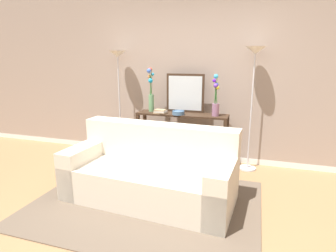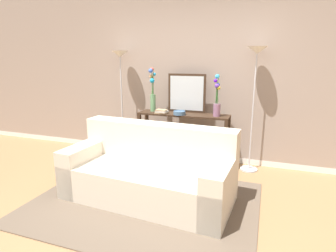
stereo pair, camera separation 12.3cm
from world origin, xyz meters
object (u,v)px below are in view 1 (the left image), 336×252
floor_lamp_left (118,74)px  book_row_under_console (156,157)px  console_table (182,129)px  wall_mirror (185,93)px  vase_short_flowers (216,101)px  book_stack (160,112)px  vase_tall_flowers (151,92)px  fruit_bowl (178,113)px  floor_lamp_right (254,75)px  couch (151,174)px

floor_lamp_left → book_row_under_console: floor_lamp_left is taller
book_row_under_console → console_table: bearing=0.0°
console_table → floor_lamp_left: bearing=175.5°
wall_mirror → vase_short_flowers: bearing=-17.5°
floor_lamp_left → wall_mirror: size_ratio=2.94×
console_table → vase_short_flowers: size_ratio=2.32×
vase_short_flowers → book_stack: size_ratio=3.20×
vase_short_flowers → book_row_under_console: 1.39m
floor_lamp_left → vase_tall_flowers: bearing=-5.4°
floor_lamp_left → fruit_bowl: (1.10, -0.19, -0.55)m
floor_lamp_right → book_stack: bearing=-172.0°
console_table → floor_lamp_right: bearing=4.9°
floor_lamp_right → fruit_bowl: size_ratio=9.82×
floor_lamp_right → book_row_under_console: bearing=-176.6°
wall_mirror → book_row_under_console: (-0.46, -0.14, -1.08)m
console_table → book_row_under_console: bearing=180.0°
couch → vase_short_flowers: vase_short_flowers is taller
console_table → book_stack: bearing=-162.3°
wall_mirror → book_stack: wall_mirror is taller
console_table → book_row_under_console: (-0.45, 0.00, -0.51)m
console_table → fruit_bowl: (-0.03, -0.10, 0.29)m
wall_mirror → fruit_bowl: (-0.04, -0.24, -0.27)m
couch → console_table: couch is taller
floor_lamp_left → vase_tall_flowers: 0.66m
console_table → floor_lamp_left: size_ratio=0.80×
vase_short_flowers → floor_lamp_right: bearing=12.3°
vase_short_flowers → fruit_bowl: bearing=-172.2°
book_row_under_console → floor_lamp_right: bearing=3.4°
couch → wall_mirror: size_ratio=3.36×
couch → book_row_under_console: couch is taller
fruit_bowl → couch: bearing=-91.2°
vase_short_flowers → book_stack: (-0.84, -0.08, -0.20)m
wall_mirror → couch: bearing=-92.8°
floor_lamp_right → wall_mirror: size_ratio=3.00×
couch → vase_tall_flowers: 1.58m
vase_tall_flowers → book_stack: (0.21, -0.13, -0.28)m
fruit_bowl → book_stack: (-0.29, -0.00, -0.00)m
floor_lamp_left → book_stack: size_ratio=9.28×
vase_short_flowers → fruit_bowl: (-0.55, -0.08, -0.20)m
couch → book_row_under_console: bearing=107.7°
couch → book_stack: size_ratio=10.63×
floor_lamp_left → wall_mirror: (1.14, 0.05, -0.28)m
wall_mirror → vase_tall_flowers: size_ratio=0.87×
floor_lamp_left → couch: bearing=-50.8°
floor_lamp_left → wall_mirror: bearing=2.4°
floor_lamp_left → book_stack: bearing=-13.4°
book_stack → fruit_bowl: bearing=0.7°
floor_lamp_left → vase_tall_flowers: floor_lamp_left is taller
console_table → fruit_bowl: bearing=-107.8°
book_row_under_console → book_stack: bearing=-39.4°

